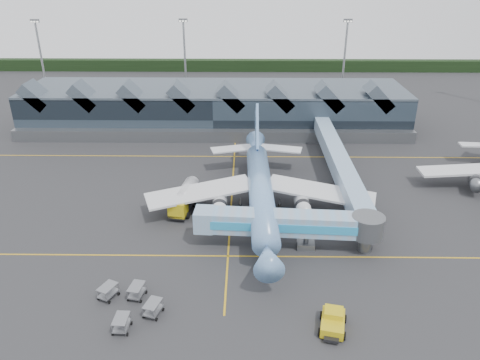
{
  "coord_description": "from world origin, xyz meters",
  "views": [
    {
      "loc": [
        2.4,
        -61.89,
        37.28
      ],
      "look_at": [
        1.48,
        6.08,
        5.0
      ],
      "focal_mm": 35.0,
      "sensor_mm": 36.0,
      "label": 1
    }
  ],
  "objects_px": {
    "pushback_tug": "(333,322)",
    "jet_bridge": "(299,224)",
    "fuel_truck": "(185,196)",
    "main_airliner": "(260,188)"
  },
  "relations": [
    {
      "from": "jet_bridge",
      "to": "fuel_truck",
      "type": "xyz_separation_m",
      "value": [
        -17.33,
        11.71,
        -1.72
      ]
    },
    {
      "from": "pushback_tug",
      "to": "jet_bridge",
      "type": "bearing_deg",
      "value": 110.64
    },
    {
      "from": "main_airliner",
      "to": "jet_bridge",
      "type": "relative_size",
      "value": 1.63
    },
    {
      "from": "jet_bridge",
      "to": "fuel_truck",
      "type": "distance_m",
      "value": 20.99
    },
    {
      "from": "jet_bridge",
      "to": "pushback_tug",
      "type": "distance_m",
      "value": 16.55
    },
    {
      "from": "main_airliner",
      "to": "jet_bridge",
      "type": "distance_m",
      "value": 12.0
    },
    {
      "from": "jet_bridge",
      "to": "fuel_truck",
      "type": "bearing_deg",
      "value": 149.79
    },
    {
      "from": "fuel_truck",
      "to": "pushback_tug",
      "type": "height_order",
      "value": "fuel_truck"
    },
    {
      "from": "fuel_truck",
      "to": "main_airliner",
      "type": "bearing_deg",
      "value": 5.35
    },
    {
      "from": "main_airliner",
      "to": "jet_bridge",
      "type": "xyz_separation_m",
      "value": [
        5.07,
        -10.88,
        -0.31
      ]
    }
  ]
}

